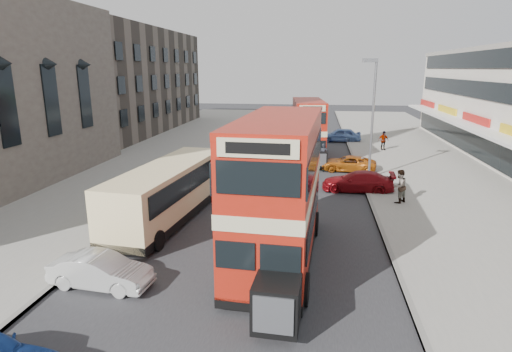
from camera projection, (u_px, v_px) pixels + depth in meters
The scene contains 18 objects.
ground at pixel (214, 322), 12.75m from camera, with size 160.00×160.00×0.00m, color #28282B.
road_surface at pixel (277, 170), 31.92m from camera, with size 12.00×90.00×0.01m, color #28282B.
pavement_right at pixel (442, 174), 30.24m from camera, with size 12.00×90.00×0.15m, color gray.
pavement_left at pixel (128, 164), 33.56m from camera, with size 12.00×90.00×0.15m, color gray.
kerb_left at pixel (199, 166), 32.75m from camera, with size 0.20×90.00×0.16m, color gray.
kerb_right at pixel (358, 171), 31.06m from camera, with size 0.20×90.00×0.16m, color gray.
brick_terrace at pixel (111, 81), 50.72m from camera, with size 14.00×28.00×12.00m, color #66594C.
street_lamp at pixel (372, 110), 27.91m from camera, with size 1.00×0.20×8.12m.
bus_main at pixel (279, 190), 16.27m from camera, with size 3.21×10.20×5.55m.
bus_second at pixel (308, 129), 35.39m from camera, with size 3.18×8.73×4.77m.
coach at pixel (169, 190), 21.19m from camera, with size 3.42×10.04×2.61m.
car_left_front at pixel (101, 271), 14.69m from camera, with size 1.27×3.64×1.20m, color beige.
car_right_a at pixel (358, 181), 26.15m from camera, with size 1.79×4.40×1.28m, color maroon.
car_right_b at pixel (348, 164), 31.37m from camera, with size 1.89×4.11×1.14m, color #B75912.
car_right_c at pixel (340, 135), 43.84m from camera, with size 1.70×4.24×1.44m, color #6287C5.
pedestrian_near at pixel (399, 186), 23.38m from camera, with size 0.71×0.48×1.93m, color gray.
pedestrian_far at pixel (383, 140), 38.66m from camera, with size 1.03×0.43×1.76m, color gray.
cyclist at pixel (323, 161), 31.62m from camera, with size 0.62×1.60×2.04m.
Camera 1 is at (2.87, -10.94, 7.50)m, focal length 29.37 mm.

